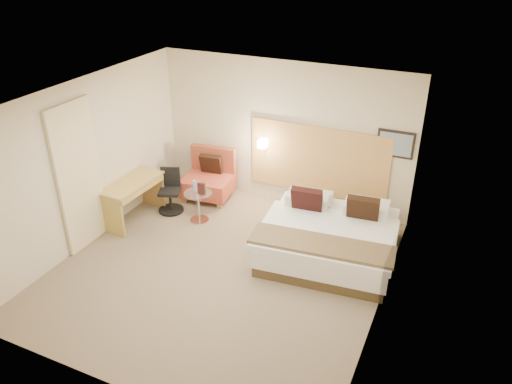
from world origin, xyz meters
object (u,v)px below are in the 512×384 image
at_px(lounge_chair, 209,179).
at_px(side_table, 199,205).
at_px(desk_chair, 170,194).
at_px(desk, 133,190).
at_px(bed, 329,236).

distance_m(lounge_chair, side_table, 0.95).
relative_size(lounge_chair, desk_chair, 1.21).
distance_m(desk, desk_chair, 0.73).
height_order(bed, desk_chair, bed).
bearing_deg(desk, side_table, 22.06).
distance_m(side_table, desk_chair, 0.68).
bearing_deg(lounge_chair, desk, -120.46).
xyz_separation_m(lounge_chair, desk, (-0.79, -1.34, 0.22)).
bearing_deg(desk, bed, 6.36).
relative_size(bed, desk, 1.79).
height_order(lounge_chair, desk, lounge_chair).
bearing_deg(side_table, bed, -1.03).
height_order(bed, desk, bed).
bearing_deg(lounge_chair, bed, -19.29).
distance_m(bed, desk, 3.53).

